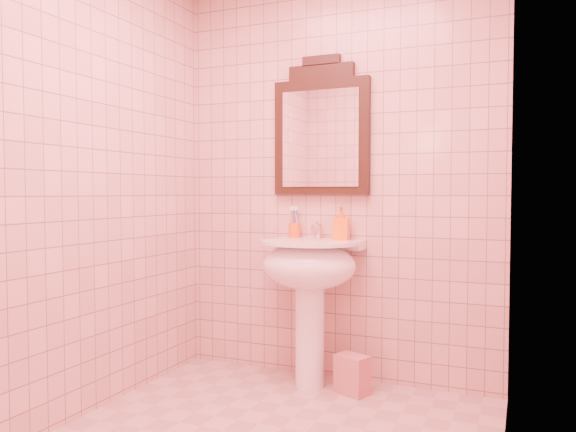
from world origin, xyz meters
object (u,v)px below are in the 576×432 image
at_px(pedestal_sink, 309,275).
at_px(soap_dispenser, 341,223).
at_px(mirror, 321,131).
at_px(toothbrush_cup, 295,230).
at_px(towel, 352,375).

height_order(pedestal_sink, soap_dispenser, soap_dispenser).
xyz_separation_m(pedestal_sink, mirror, (-0.00, 0.20, 0.86)).
bearing_deg(mirror, toothbrush_cup, -171.82).
height_order(mirror, toothbrush_cup, mirror).
bearing_deg(pedestal_sink, toothbrush_cup, 133.28).
bearing_deg(toothbrush_cup, pedestal_sink, -46.72).
xyz_separation_m(toothbrush_cup, towel, (0.43, -0.19, -0.80)).
relative_size(mirror, towel, 3.80).
bearing_deg(mirror, pedestal_sink, -90.00).
xyz_separation_m(mirror, towel, (0.27, -0.22, -1.41)).
distance_m(pedestal_sink, soap_dispenser, 0.36).
height_order(toothbrush_cup, towel, toothbrush_cup).
relative_size(soap_dispenser, towel, 0.90).
xyz_separation_m(pedestal_sink, toothbrush_cup, (-0.17, 0.18, 0.25)).
bearing_deg(toothbrush_cup, soap_dispenser, -7.78).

